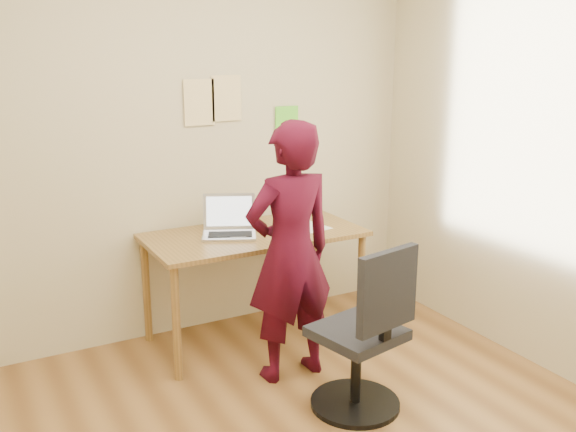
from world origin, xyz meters
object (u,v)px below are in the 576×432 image
phone (298,234)px  office_chair (365,342)px  laptop (229,226)px  person (290,253)px  desk (254,245)px

phone → office_chair: bearing=-123.6°
laptop → phone: (0.39, -0.21, -0.05)m
person → phone: bearing=-126.2°
desk → office_chair: bearing=-83.9°
desk → person: 0.57m
desk → phone: phone is taller
laptop → office_chair: 1.24m
desk → laptop: size_ratio=3.23×
phone → person: (-0.27, -0.39, 0.02)m
office_chair → desk: bearing=84.4°
desk → person: size_ratio=0.91×
phone → person: size_ratio=0.08×
laptop → person: (0.12, -0.60, -0.03)m
laptop → phone: laptop is taller
phone → office_chair: (-0.11, -0.93, -0.34)m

